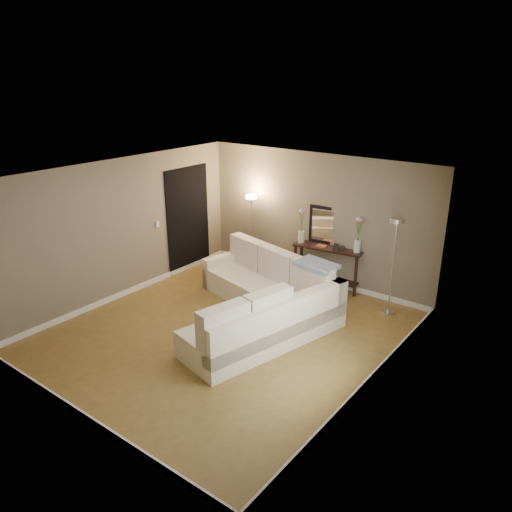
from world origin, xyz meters
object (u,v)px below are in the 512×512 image
Objects in this scene: console_table at (323,264)px; floor_lamp_unlit at (395,247)px; sectional_sofa at (264,300)px; floor_lamp_lit at (251,217)px.

floor_lamp_unlit is at bearing -11.73° from console_table.
console_table is at bearing 168.27° from floor_lamp_unlit.
floor_lamp_lit is at bearing 132.83° from sectional_sofa.
floor_lamp_unlit is (3.24, -0.22, 0.09)m from floor_lamp_lit.
console_table is 1.73m from floor_lamp_unlit.
sectional_sofa reaches higher than console_table.
floor_lamp_unlit is at bearing 43.82° from sectional_sofa.
floor_lamp_unlit reaches higher than console_table.
floor_lamp_lit is 3.25m from floor_lamp_unlit.
floor_lamp_lit is 0.93× the size of floor_lamp_unlit.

